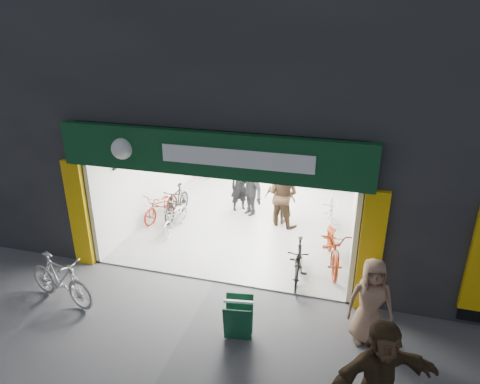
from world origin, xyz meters
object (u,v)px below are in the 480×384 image
at_px(pedestrian_near, 370,301).
at_px(sandwich_board, 238,318).
at_px(parked_bike, 60,279).
at_px(bike_right_front, 298,262).
at_px(bike_left_front, 176,217).

xyz_separation_m(pedestrian_near, sandwich_board, (-2.28, -0.59, -0.40)).
distance_m(parked_bike, sandwich_board, 3.82).
bearing_deg(bike_right_front, sandwich_board, -113.62).
bearing_deg(bike_left_front, pedestrian_near, -31.07).
distance_m(bike_right_front, pedestrian_near, 2.20).
height_order(parked_bike, sandwich_board, parked_bike).
height_order(bike_right_front, parked_bike, parked_bike).
distance_m(bike_left_front, parked_bike, 3.71).
xyz_separation_m(bike_left_front, sandwich_board, (2.82, -3.63, 0.02)).
bearing_deg(sandwich_board, parked_bike, 170.21).
xyz_separation_m(bike_left_front, pedestrian_near, (5.10, -3.04, 0.42)).
relative_size(bike_left_front, pedestrian_near, 0.95).
height_order(bike_right_front, sandwich_board, bike_right_front).
height_order(bike_right_front, pedestrian_near, pedestrian_near).
distance_m(parked_bike, pedestrian_near, 6.13).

